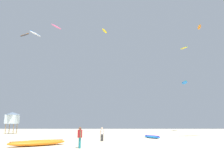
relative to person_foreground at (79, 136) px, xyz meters
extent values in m
plane|color=beige|center=(2.82, -5.49, -1.04)|extent=(120.00, 120.00, 0.00)
cylinder|color=teal|center=(-0.03, 0.09, -0.60)|extent=(0.16, 0.16, 0.88)
cylinder|color=teal|center=(0.03, -0.09, -0.60)|extent=(0.16, 0.16, 0.88)
cylinder|color=#B21E23|center=(0.00, 0.00, 0.17)|extent=(0.40, 0.40, 0.66)
cylinder|color=brown|center=(-0.08, 0.22, 0.14)|extent=(0.12, 0.12, 0.60)
cylinder|color=brown|center=(0.08, -0.22, 0.14)|extent=(0.12, 0.12, 0.60)
sphere|color=brown|center=(0.00, 0.00, 0.62)|extent=(0.24, 0.24, 0.24)
cylinder|color=black|center=(1.65, 6.86, -0.65)|extent=(0.15, 0.15, 0.78)
cylinder|color=black|center=(1.47, 6.82, -0.65)|extent=(0.15, 0.15, 0.78)
cylinder|color=silver|center=(1.56, 6.84, 0.04)|extent=(0.36, 0.36, 0.59)
cylinder|color=beige|center=(1.76, 6.89, 0.02)|extent=(0.10, 0.10, 0.54)
cylinder|color=beige|center=(1.35, 6.79, 0.02)|extent=(0.10, 0.10, 0.54)
sphere|color=beige|center=(1.56, 6.84, 0.44)|extent=(0.21, 0.21, 0.21)
ellipsoid|color=blue|center=(8.24, 11.55, -0.85)|extent=(2.35, 3.43, 0.34)
cylinder|color=purple|center=(8.24, 11.55, -0.70)|extent=(1.52, 2.84, 0.15)
ellipsoid|color=orange|center=(-4.21, 1.96, -0.75)|extent=(5.20, 4.31, 0.61)
cylinder|color=white|center=(-4.21, 1.96, -0.51)|extent=(4.12, 3.03, 0.23)
cylinder|color=#8C704C|center=(-15.97, 24.02, -0.09)|extent=(0.14, 0.14, 1.90)
cylinder|color=#8C704C|center=(-15.97, 22.52, -0.09)|extent=(0.14, 0.14, 1.90)
cylinder|color=#8C704C|center=(-17.47, 24.02, -0.09)|extent=(0.14, 0.14, 1.90)
cylinder|color=#8C704C|center=(-17.47, 22.52, -0.09)|extent=(0.14, 0.14, 1.90)
cube|color=silver|center=(-16.72, 23.27, 1.71)|extent=(2.00, 2.00, 1.70)
pyramid|color=slate|center=(-16.72, 23.27, 2.84)|extent=(2.30, 2.30, 0.55)
ellipsoid|color=#E5598C|center=(-5.57, 11.14, 15.18)|extent=(1.57, 2.12, 0.50)
ellipsoid|color=orange|center=(24.40, 30.69, 24.39)|extent=(1.70, 2.95, 0.56)
cylinder|color=green|center=(24.40, 30.69, 24.52)|extent=(0.95, 2.51, 0.12)
ellipsoid|color=blue|center=(21.74, 36.02, 11.36)|extent=(1.98, 4.46, 0.61)
cylinder|color=green|center=(21.74, 36.02, 11.55)|extent=(0.87, 3.94, 0.19)
ellipsoid|color=yellow|center=(19.39, 28.40, 18.10)|extent=(1.62, 2.01, 0.25)
cylinder|color=#19B29E|center=(19.39, 28.40, 18.19)|extent=(1.12, 1.59, 0.09)
ellipsoid|color=yellow|center=(1.07, 26.29, 21.36)|extent=(1.52, 2.72, 0.46)
ellipsoid|color=white|center=(-17.95, 35.24, 24.62)|extent=(2.62, 4.20, 0.83)
cylinder|color=blue|center=(-17.95, 35.24, 24.80)|extent=(1.56, 3.52, 0.18)
ellipsoid|color=#2D2D33|center=(-17.07, 26.73, 20.58)|extent=(3.00, 2.27, 0.69)
cylinder|color=orange|center=(-17.07, 26.73, 20.71)|extent=(2.42, 1.52, 0.13)
camera|label=1|loc=(2.73, -18.45, 1.10)|focal=34.01mm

